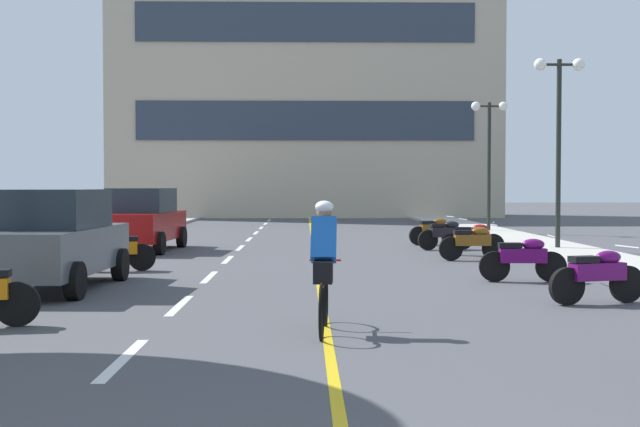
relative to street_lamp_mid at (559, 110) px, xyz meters
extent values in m
plane|color=#47474C|center=(-7.25, 0.55, -4.05)|extent=(140.00, 140.00, 0.00)
cube|color=#B7B2A8|center=(-14.45, 3.55, -3.99)|extent=(2.40, 72.00, 0.12)
cube|color=#B7B2A8|center=(-0.05, 3.55, -3.99)|extent=(2.40, 72.00, 0.12)
cube|color=silver|center=(-9.25, -14.45, -4.05)|extent=(0.14, 2.20, 0.01)
cube|color=silver|center=(-9.25, -10.45, -4.05)|extent=(0.14, 2.20, 0.01)
cube|color=silver|center=(-9.25, -6.45, -4.05)|extent=(0.14, 2.20, 0.01)
cube|color=silver|center=(-9.25, -2.45, -4.05)|extent=(0.14, 2.20, 0.01)
cube|color=silver|center=(-9.25, 1.55, -4.05)|extent=(0.14, 2.20, 0.01)
cube|color=silver|center=(-9.25, 5.55, -4.05)|extent=(0.14, 2.20, 0.01)
cube|color=silver|center=(-9.25, 9.55, -4.05)|extent=(0.14, 2.20, 0.01)
cube|color=silver|center=(-9.25, 13.55, -4.05)|extent=(0.14, 2.20, 0.01)
cube|color=silver|center=(-9.25, 17.55, -4.05)|extent=(0.14, 2.20, 0.01)
cube|color=silver|center=(-9.25, 21.55, -4.05)|extent=(0.14, 2.20, 0.01)
cube|color=silver|center=(-9.25, 25.55, -4.05)|extent=(0.14, 2.20, 0.01)
cube|color=gold|center=(-7.00, 3.55, -4.05)|extent=(0.12, 66.00, 0.01)
cube|color=#BCAD93|center=(-7.23, 27.96, 5.48)|extent=(23.53, 6.83, 19.06)
cube|color=#2D3847|center=(-7.23, 24.50, 1.67)|extent=(19.77, 0.10, 2.29)
cube|color=#2D3847|center=(-7.23, 24.50, 7.39)|extent=(19.77, 0.10, 2.29)
cylinder|color=black|center=(0.00, 0.00, -1.24)|extent=(0.14, 0.14, 5.38)
cylinder|color=black|center=(0.00, 0.00, 1.30)|extent=(1.10, 0.08, 0.08)
sphere|color=white|center=(-0.55, 0.00, 1.30)|extent=(0.36, 0.36, 0.36)
sphere|color=white|center=(0.55, 0.00, 1.30)|extent=(0.36, 0.36, 0.36)
cylinder|color=black|center=(0.09, 9.19, -1.38)|extent=(0.14, 0.14, 5.10)
cylinder|color=black|center=(0.09, 9.19, 1.02)|extent=(1.10, 0.08, 0.08)
sphere|color=white|center=(-0.46, 9.19, 1.02)|extent=(0.36, 0.36, 0.36)
sphere|color=white|center=(0.64, 9.19, 1.02)|extent=(0.36, 0.36, 0.36)
cylinder|color=black|center=(-12.65, -6.95, -3.73)|extent=(0.25, 0.65, 0.64)
cylinder|color=black|center=(-10.95, -7.01, -3.73)|extent=(0.25, 0.65, 0.64)
cylinder|color=black|center=(-11.06, -9.81, -3.73)|extent=(0.25, 0.65, 0.64)
cube|color=#4C5156|center=(-11.86, -8.38, -3.33)|extent=(1.86, 4.26, 0.80)
cube|color=#1E2833|center=(-11.86, -8.38, -2.58)|extent=(1.65, 2.26, 0.70)
cylinder|color=black|center=(-12.76, 1.93, -3.73)|extent=(0.26, 0.65, 0.64)
cylinder|color=black|center=(-11.06, 1.82, -3.73)|extent=(0.26, 0.65, 0.64)
cylinder|color=black|center=(-12.94, -0.86, -3.73)|extent=(0.26, 0.65, 0.64)
cylinder|color=black|center=(-11.24, -0.97, -3.73)|extent=(0.26, 0.65, 0.64)
cube|color=maroon|center=(-12.00, 0.48, -3.33)|extent=(1.97, 4.30, 0.80)
cube|color=#1E2833|center=(-12.00, 0.48, -2.58)|extent=(1.70, 2.30, 0.70)
cylinder|color=black|center=(-11.12, -12.34, -3.75)|extent=(0.61, 0.20, 0.60)
cylinder|color=black|center=(-2.08, -10.27, -3.75)|extent=(0.61, 0.25, 0.60)
cylinder|color=black|center=(-3.14, -10.55, -3.75)|extent=(0.61, 0.25, 0.60)
cube|color=#590C59|center=(-2.61, -10.41, -3.53)|extent=(0.94, 0.50, 0.28)
ellipsoid|color=#590C59|center=(-2.42, -10.36, -3.31)|extent=(0.49, 0.34, 0.22)
cube|color=black|center=(-2.85, -10.47, -3.33)|extent=(0.49, 0.34, 0.10)
cylinder|color=silver|center=(-2.08, -10.27, -3.15)|extent=(0.18, 0.59, 0.03)
cylinder|color=black|center=(-2.45, -7.45, -3.75)|extent=(0.61, 0.14, 0.60)
cylinder|color=black|center=(-3.55, -7.38, -3.75)|extent=(0.61, 0.14, 0.60)
cube|color=#590C59|center=(-3.00, -7.42, -3.53)|extent=(0.92, 0.34, 0.28)
ellipsoid|color=#590C59|center=(-2.80, -7.43, -3.31)|extent=(0.46, 0.27, 0.22)
cube|color=black|center=(-3.25, -7.40, -3.33)|extent=(0.46, 0.27, 0.10)
cylinder|color=silver|center=(-2.45, -7.45, -3.15)|extent=(0.07, 0.60, 0.03)
cylinder|color=black|center=(-11.97, -5.36, -3.75)|extent=(0.61, 0.21, 0.60)
cylinder|color=black|center=(-10.89, -5.15, -3.75)|extent=(0.61, 0.21, 0.60)
cube|color=orange|center=(-11.43, -5.26, -3.53)|extent=(0.94, 0.44, 0.28)
ellipsoid|color=orange|center=(-11.63, -5.29, -3.31)|extent=(0.48, 0.32, 0.22)
cube|color=black|center=(-11.18, -5.21, -3.33)|extent=(0.48, 0.32, 0.10)
cylinder|color=silver|center=(-11.97, -5.36, -3.15)|extent=(0.14, 0.60, 0.03)
cylinder|color=black|center=(-2.50, -2.80, -3.75)|extent=(0.60, 0.12, 0.60)
cylinder|color=black|center=(-3.60, -2.84, -3.75)|extent=(0.60, 0.12, 0.60)
cube|color=brown|center=(-3.05, -2.82, -3.53)|extent=(0.91, 0.31, 0.28)
ellipsoid|color=brown|center=(-2.85, -2.82, -3.31)|extent=(0.45, 0.25, 0.22)
cube|color=black|center=(-3.30, -2.83, -3.33)|extent=(0.45, 0.25, 0.10)
cylinder|color=silver|center=(-2.50, -2.80, -3.15)|extent=(0.05, 0.60, 0.03)
cylinder|color=black|center=(-2.21, -1.49, -3.75)|extent=(0.60, 0.26, 0.60)
cylinder|color=black|center=(-3.27, -1.20, -3.75)|extent=(0.60, 0.26, 0.60)
cube|color=maroon|center=(-2.74, -1.35, -3.53)|extent=(0.94, 0.51, 0.28)
ellipsoid|color=maroon|center=(-2.55, -1.40, -3.31)|extent=(0.49, 0.35, 0.22)
cube|color=black|center=(-2.98, -1.28, -3.33)|extent=(0.49, 0.35, 0.10)
cylinder|color=silver|center=(-2.21, -1.49, -3.15)|extent=(0.19, 0.59, 0.03)
cylinder|color=black|center=(-2.59, 0.77, -3.75)|extent=(0.61, 0.22, 0.60)
cylinder|color=black|center=(-3.66, 0.54, -3.75)|extent=(0.61, 0.22, 0.60)
cube|color=black|center=(-3.12, 0.66, -3.53)|extent=(0.94, 0.46, 0.28)
ellipsoid|color=black|center=(-2.93, 0.70, -3.31)|extent=(0.48, 0.33, 0.22)
cube|color=black|center=(-3.37, 0.61, -3.33)|extent=(0.48, 0.33, 0.10)
cylinder|color=silver|center=(-2.59, 0.77, -3.15)|extent=(0.15, 0.59, 0.03)
cylinder|color=black|center=(-2.59, 2.87, -3.75)|extent=(0.61, 0.23, 0.60)
cylinder|color=black|center=(-3.66, 2.62, -3.75)|extent=(0.61, 0.23, 0.60)
cube|color=brown|center=(-3.12, 2.74, -3.53)|extent=(0.94, 0.48, 0.28)
ellipsoid|color=brown|center=(-2.93, 2.79, -3.31)|extent=(0.48, 0.33, 0.22)
cube|color=black|center=(-3.37, 2.69, -3.33)|extent=(0.48, 0.33, 0.10)
cylinder|color=silver|center=(-2.59, 2.87, -3.15)|extent=(0.17, 0.59, 0.03)
torus|color=black|center=(-7.00, -12.32, -3.71)|extent=(0.09, 0.72, 0.72)
torus|color=black|center=(-7.07, -13.37, -3.71)|extent=(0.09, 0.72, 0.72)
cylinder|color=red|center=(-7.04, -12.87, -3.41)|extent=(0.11, 0.95, 0.04)
cube|color=black|center=(-7.05, -13.02, -3.19)|extent=(0.11, 0.21, 0.06)
cylinder|color=red|center=(-7.00, -12.42, -3.16)|extent=(0.42, 0.06, 0.03)
cube|color=black|center=(-7.04, -12.97, -3.26)|extent=(0.27, 0.38, 0.28)
cube|color=blue|center=(-7.03, -12.82, -2.86)|extent=(0.35, 0.48, 0.61)
sphere|color=#8C6647|center=(-7.02, -12.69, -2.51)|extent=(0.20, 0.20, 0.20)
ellipsoid|color=white|center=(-7.02, -12.69, -2.44)|extent=(0.24, 0.26, 0.16)
camera|label=1|loc=(-7.28, -23.27, -2.17)|focal=45.81mm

